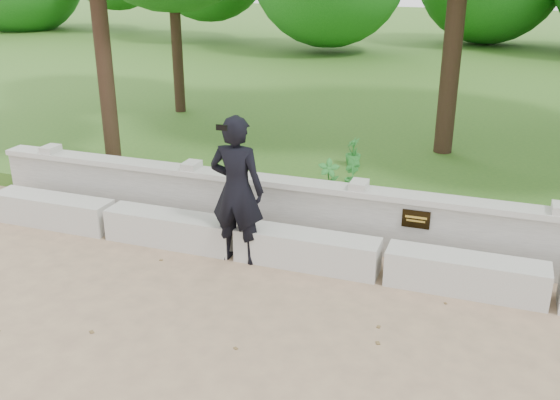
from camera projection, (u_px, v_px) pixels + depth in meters
The scene contains 8 objects.
ground at pixel (345, 363), 6.23m from camera, with size 80.00×80.00×0.00m, color tan.
lawn at pixel (461, 90), 18.47m from camera, with size 40.00×22.00×0.25m, color #305A1E.
concrete_bench at pixel (383, 261), 7.81m from camera, with size 11.90×0.45×0.45m.
parapet_wall at pixel (394, 223), 8.34m from camera, with size 12.50×0.35×0.90m.
man_main at pixel (237, 190), 8.01m from camera, with size 0.73×0.65×1.98m.
shrub_a at pixel (329, 179), 9.68m from camera, with size 0.34×0.23×0.64m, color #297A2C.
shrub_b at pixel (351, 176), 9.95m from camera, with size 0.30×0.24×0.55m, color #297A2C.
shrub_d at pixel (353, 152), 11.28m from camera, with size 0.29×0.26×0.51m, color #297A2C.
Camera 1 is at (1.15, -5.13, 3.77)m, focal length 40.00 mm.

